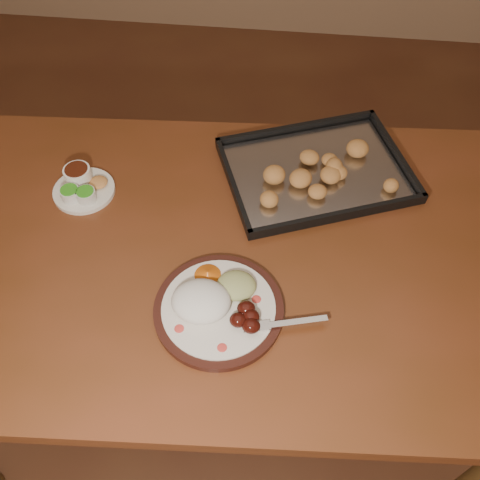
# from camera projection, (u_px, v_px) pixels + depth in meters

# --- Properties ---
(ground) EXTENTS (4.00, 4.00, 0.00)m
(ground) POSITION_uv_depth(u_px,v_px,m) (188.00, 328.00, 1.97)
(ground) COLOR brown
(ground) RESTS_ON ground
(dining_table) EXTENTS (1.55, 0.99, 0.75)m
(dining_table) POSITION_uv_depth(u_px,v_px,m) (216.00, 272.00, 1.33)
(dining_table) COLOR brown
(dining_table) RESTS_ON ground
(dinner_plate) EXTENTS (0.37, 0.28, 0.06)m
(dinner_plate) POSITION_uv_depth(u_px,v_px,m) (216.00, 304.00, 1.14)
(dinner_plate) COLOR black
(dinner_plate) RESTS_ON dining_table
(condiment_saucer) EXTENTS (0.16, 0.16, 0.05)m
(condiment_saucer) POSITION_uv_depth(u_px,v_px,m) (82.00, 186.00, 1.35)
(condiment_saucer) COLOR silver
(condiment_saucer) RESTS_ON dining_table
(baking_tray) EXTENTS (0.55, 0.48, 0.05)m
(baking_tray) POSITION_uv_depth(u_px,v_px,m) (316.00, 170.00, 1.39)
(baking_tray) COLOR black
(baking_tray) RESTS_ON dining_table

